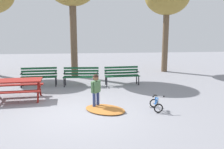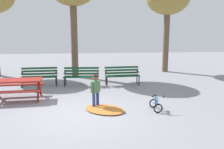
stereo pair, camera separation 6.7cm
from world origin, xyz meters
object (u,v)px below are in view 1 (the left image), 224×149
at_px(child_standing, 96,88).
at_px(park_bench_far_left, 39,75).
at_px(picnic_table, 16,84).
at_px(kids_bicycle, 156,104).
at_px(park_bench_right, 122,74).
at_px(park_bench_left, 81,75).

bearing_deg(child_standing, park_bench_far_left, 126.86).
bearing_deg(picnic_table, child_standing, -21.91).
bearing_deg(kids_bicycle, park_bench_right, 99.31).
relative_size(park_bench_left, park_bench_right, 1.00).
distance_m(park_bench_left, park_bench_right, 1.89).
relative_size(picnic_table, park_bench_left, 1.17).
xyz_separation_m(park_bench_right, child_standing, (-1.34, -3.17, 0.17)).
xyz_separation_m(park_bench_far_left, park_bench_left, (1.91, -0.14, 0.00)).
bearing_deg(kids_bicycle, park_bench_far_left, 139.52).
bearing_deg(child_standing, picnic_table, 158.09).
bearing_deg(park_bench_left, child_standing, -80.03).
relative_size(park_bench_left, child_standing, 1.43).
bearing_deg(kids_bicycle, picnic_table, 161.37).
height_order(park_bench_left, park_bench_right, same).
xyz_separation_m(picnic_table, park_bench_right, (4.20, 2.02, -0.08)).
relative_size(park_bench_far_left, park_bench_left, 1.00).
relative_size(park_bench_right, kids_bicycle, 2.90).
height_order(picnic_table, park_bench_right, park_bench_right).
distance_m(child_standing, kids_bicycle, 2.04).
bearing_deg(kids_bicycle, park_bench_left, 124.52).
xyz_separation_m(child_standing, kids_bicycle, (1.93, -0.46, -0.48)).
height_order(park_bench_far_left, park_bench_left, same).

